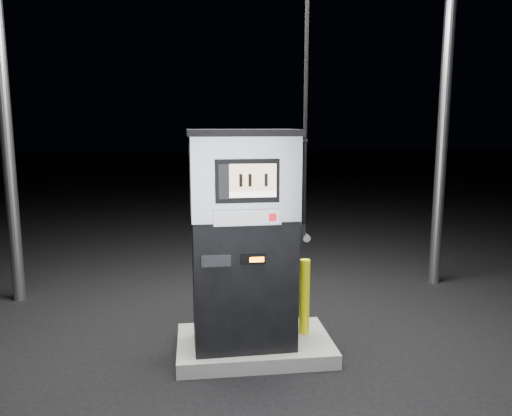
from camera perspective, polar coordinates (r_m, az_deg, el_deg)
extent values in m
plane|color=black|center=(5.48, -0.19, -16.13)|extent=(80.00, 80.00, 0.00)
cube|color=slate|center=(5.44, -0.19, -15.42)|extent=(1.60, 1.00, 0.15)
cylinder|color=gray|center=(7.30, -26.63, 7.58)|extent=(0.16, 0.16, 4.50)
cylinder|color=gray|center=(7.78, 20.56, 8.04)|extent=(0.16, 0.16, 4.50)
cube|color=black|center=(5.07, -1.42, -8.41)|extent=(1.02, 0.61, 1.32)
cube|color=#AAAAB1|center=(4.85, -1.47, 3.55)|extent=(1.04, 0.63, 0.79)
cube|color=black|center=(4.82, -1.49, 8.61)|extent=(1.08, 0.67, 0.06)
cube|color=black|center=(4.55, -0.98, 3.09)|extent=(0.59, 0.05, 0.40)
cube|color=beige|center=(4.53, -0.36, 3.47)|extent=(0.43, 0.02, 0.25)
cube|color=white|center=(4.55, -0.35, 1.55)|extent=(0.43, 0.02, 0.05)
cube|color=#AAAAB1|center=(4.60, -0.97, -1.10)|extent=(0.63, 0.05, 0.15)
cube|color=#ACAFB4|center=(4.58, -0.94, -1.14)|extent=(0.58, 0.02, 0.11)
cube|color=red|center=(4.62, 1.93, -1.07)|extent=(0.07, 0.01, 0.07)
cube|color=black|center=(4.70, -0.32, -5.89)|extent=(0.23, 0.03, 0.10)
cube|color=orange|center=(4.69, 0.09, -5.92)|extent=(0.14, 0.01, 0.05)
cube|color=black|center=(4.66, -4.58, -6.06)|extent=(0.28, 0.03, 0.11)
cube|color=black|center=(5.05, 4.83, -3.23)|extent=(0.11, 0.19, 0.26)
cylinder|color=gray|center=(5.06, 5.53, -3.21)|extent=(0.08, 0.23, 0.07)
cylinder|color=black|center=(4.93, 5.78, 17.09)|extent=(0.04, 0.04, 3.28)
cylinder|color=yellow|center=(5.25, -6.31, -10.81)|extent=(0.14, 0.14, 0.80)
cylinder|color=yellow|center=(5.42, 5.57, -10.07)|extent=(0.13, 0.13, 0.82)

